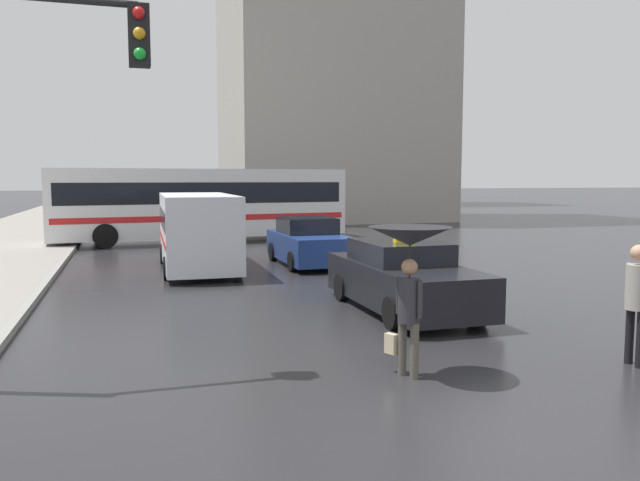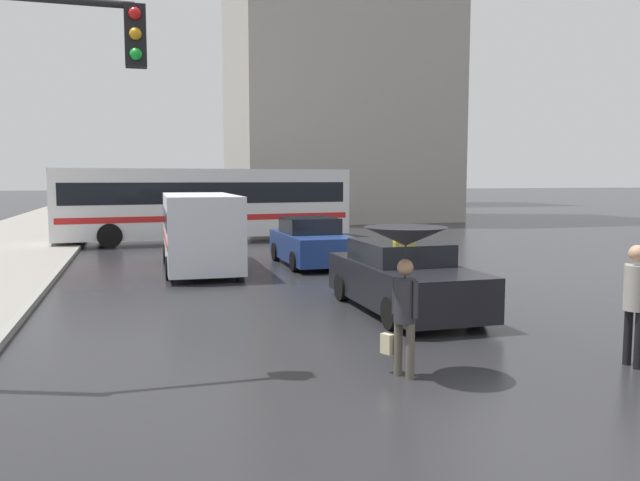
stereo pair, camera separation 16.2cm
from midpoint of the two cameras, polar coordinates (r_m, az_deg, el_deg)
name	(u,v)px [view 2 (the right image)]	position (r m, az deg, el deg)	size (l,w,h in m)	color
ground_plane	(467,453)	(6.68, 13.98, -18.37)	(300.00, 300.00, 0.00)	#262628
taxi	(403,278)	(12.89, 7.96, -3.45)	(1.91, 4.52, 1.58)	black
sedan_red	(311,243)	(19.61, -0.60, -0.22)	(1.91, 4.14, 1.48)	navy
ambulance_van	(200,228)	(18.85, -10.69, 1.14)	(2.20, 5.75, 2.24)	silver
city_bus	(206,201)	(27.27, -10.23, 3.54)	(12.61, 3.65, 3.11)	silver
pedestrian_with_umbrella	(405,254)	(8.45, 8.34, -1.19)	(1.13, 1.13, 2.06)	#4C473D
pedestrian_man	(635,294)	(10.04, 27.30, -4.40)	(0.34, 0.47, 1.77)	black
traffic_light	(11,104)	(9.03, -25.91, 11.19)	(2.93, 0.38, 5.30)	black
building_tower_far	(385,75)	(67.22, 6.02, 14.79)	(12.81, 10.43, 26.76)	gray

